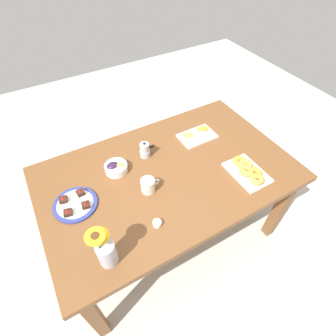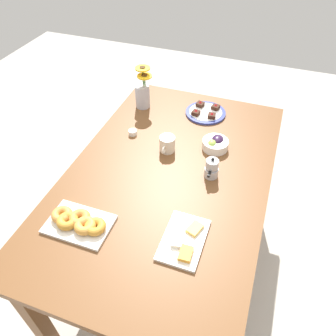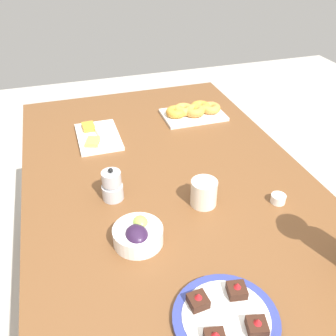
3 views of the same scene
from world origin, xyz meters
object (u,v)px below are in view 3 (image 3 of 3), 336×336
dessert_plate (226,318)px  moka_pot (112,186)px  cheese_platter (97,136)px  jam_cup_honey (278,198)px  coffee_mug (204,192)px  croissant_platter (193,111)px  grape_bowl (138,235)px  dining_table (168,196)px

dessert_plate → moka_pot: 0.55m
dessert_plate → moka_pot: moka_pot is taller
cheese_platter → jam_cup_honey: size_ratio=5.42×
coffee_mug → croissant_platter: (0.61, -0.19, -0.02)m
jam_cup_honey → dessert_plate: 0.49m
coffee_mug → grape_bowl: coffee_mug is taller
dining_table → jam_cup_honey: bearing=-128.6°
dining_table → moka_pot: 0.25m
dessert_plate → grape_bowl: bearing=23.7°
coffee_mug → dessert_plate: size_ratio=0.48×
croissant_platter → dining_table: bearing=149.3°
grape_bowl → dessert_plate: size_ratio=0.58×
grape_bowl → dessert_plate: 0.33m
coffee_mug → croissant_platter: size_ratio=0.43×
cheese_platter → dessert_plate: size_ratio=1.04×
dining_table → moka_pot: (-0.06, 0.21, 0.13)m
coffee_mug → croissant_platter: bearing=-17.6°
dessert_plate → cheese_platter: bearing=9.3°
coffee_mug → croissant_platter: 0.64m
croissant_platter → dessert_plate: dessert_plate is taller
coffee_mug → moka_pot: bearing=67.3°
coffee_mug → cheese_platter: (0.53, 0.26, -0.03)m
croissant_platter → grape_bowl: bearing=148.7°
cheese_platter → croissant_platter: size_ratio=0.93×
croissant_platter → jam_cup_honey: size_ratio=5.83×
croissant_platter → jam_cup_honey: (-0.67, -0.04, -0.01)m
cheese_platter → croissant_platter: bearing=-80.7°
coffee_mug → croissant_platter: coffee_mug is taller
dining_table → dessert_plate: 0.59m
coffee_mug → moka_pot: (0.11, 0.27, 0.00)m
dining_table → dessert_plate: (-0.58, 0.04, 0.10)m
cheese_platter → dessert_plate: dessert_plate is taller
grape_bowl → croissant_platter: (0.71, -0.43, -0.00)m
croissant_platter → jam_cup_honey: bearing=-176.3°
cheese_platter → jam_cup_honey: bearing=-140.2°
coffee_mug → jam_cup_honey: coffee_mug is taller
coffee_mug → dessert_plate: coffee_mug is taller
moka_pot → croissant_platter: bearing=-43.5°
jam_cup_honey → cheese_platter: bearing=39.8°
dining_table → jam_cup_honey: jam_cup_honey is taller
grape_bowl → jam_cup_honey: grape_bowl is taller
moka_pot → grape_bowl: bearing=-171.9°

